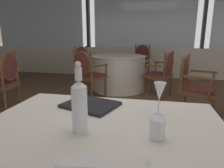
{
  "coord_description": "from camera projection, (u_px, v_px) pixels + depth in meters",
  "views": [
    {
      "loc": [
        0.33,
        -1.8,
        1.22
      ],
      "look_at": [
        0.09,
        -0.64,
        0.92
      ],
      "focal_mm": 32.02,
      "sensor_mm": 36.0,
      "label": 1
    }
  ],
  "objects": [
    {
      "name": "ground_plane",
      "position": [
        116.0,
        155.0,
        2.07
      ],
      "size": [
        14.34,
        14.34,
        0.0
      ],
      "primitive_type": "plane",
      "color": "brown"
    },
    {
      "name": "window_wall_far",
      "position": [
        142.0,
        40.0,
        5.75
      ],
      "size": [
        10.31,
        0.14,
        2.67
      ],
      "color": "silver",
      "rests_on": "ground_plane"
    },
    {
      "name": "water_bottle",
      "position": [
        80.0,
        105.0,
        0.92
      ],
      "size": [
        0.07,
        0.07,
        0.34
      ],
      "color": "white",
      "rests_on": "foreground_table"
    },
    {
      "name": "wine_glass",
      "position": [
        159.0,
        92.0,
        1.11
      ],
      "size": [
        0.07,
        0.07,
        0.2
      ],
      "color": "white",
      "rests_on": "foreground_table"
    },
    {
      "name": "water_tumbler",
      "position": [
        158.0,
        129.0,
        0.89
      ],
      "size": [
        0.07,
        0.07,
        0.09
      ],
      "primitive_type": "cylinder",
      "color": "white",
      "rests_on": "foreground_table"
    },
    {
      "name": "menu_book",
      "position": [
        91.0,
        105.0,
        1.29
      ],
      "size": [
        0.39,
        0.35,
        0.02
      ],
      "primitive_type": "cube",
      "rotation": [
        0.0,
        0.0,
        -0.33
      ],
      "color": "black",
      "rests_on": "foreground_table"
    },
    {
      "name": "dining_chair_0_0",
      "position": [
        192.0,
        83.0,
        2.83
      ],
      "size": [
        0.58,
        0.63,
        0.93
      ],
      "rotation": [
        0.0,
        0.0,
        5.95
      ],
      "color": "brown",
      "rests_on": "ground_plane"
    },
    {
      "name": "dining_chair_1_3",
      "position": [
        4.0,
        78.0,
        3.14
      ],
      "size": [
        0.52,
        0.58,
        0.98
      ],
      "rotation": [
        0.0,
        0.0,
        9.55
      ],
      "color": "brown",
      "rests_on": "ground_plane"
    },
    {
      "name": "background_table_2",
      "position": [
        118.0,
        73.0,
        4.5
      ],
      "size": [
        1.21,
        1.21,
        0.77
      ],
      "color": "white",
      "rests_on": "ground_plane"
    },
    {
      "name": "dining_chair_2_0",
      "position": [
        85.0,
        62.0,
        5.04
      ],
      "size": [
        0.61,
        0.64,
        0.94
      ],
      "rotation": [
        0.0,
        0.0,
        5.86
      ],
      "color": "brown",
      "rests_on": "ground_plane"
    },
    {
      "name": "dining_chair_2_1",
      "position": [
        87.0,
        72.0,
        3.65
      ],
      "size": [
        0.64,
        0.61,
        0.96
      ],
      "rotation": [
        0.0,
        0.0,
        7.44
      ],
      "color": "brown",
      "rests_on": "ground_plane"
    },
    {
      "name": "dining_chair_2_2",
      "position": [
        162.0,
        71.0,
        3.89
      ],
      "size": [
        0.61,
        0.64,
        0.92
      ],
      "rotation": [
        0.0,
        0.0,
        9.01
      ],
      "color": "brown",
      "rests_on": "ground_plane"
    },
    {
      "name": "dining_chair_2_3",
      "position": [
        140.0,
        60.0,
        5.27
      ],
      "size": [
        0.64,
        0.61,
        0.97
      ],
      "rotation": [
        0.0,
        0.0,
        10.58
      ],
      "color": "brown",
      "rests_on": "ground_plane"
    }
  ]
}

